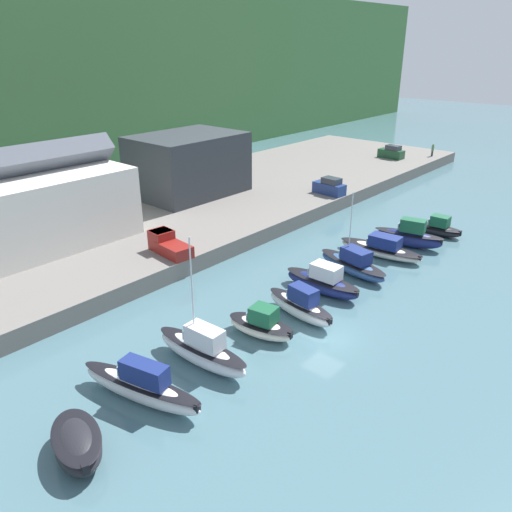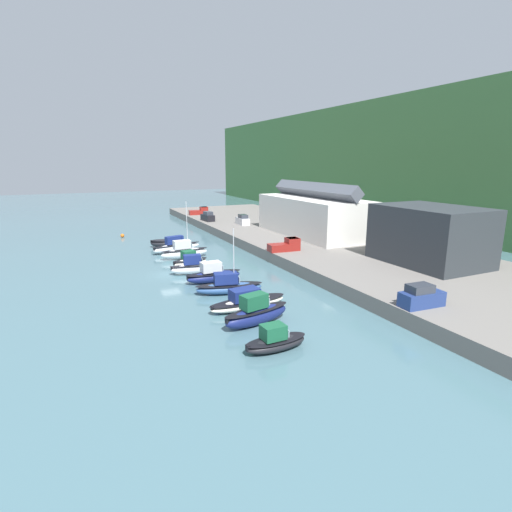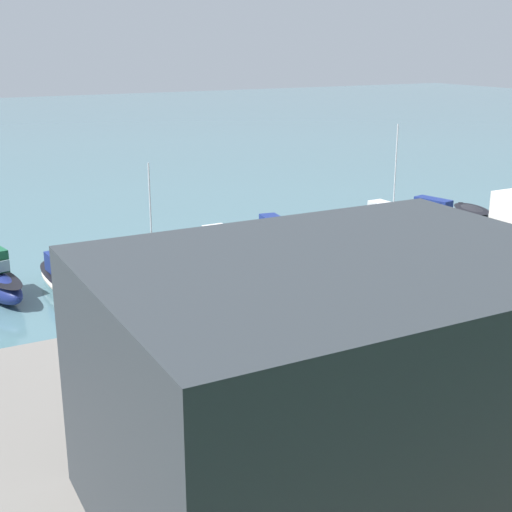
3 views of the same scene
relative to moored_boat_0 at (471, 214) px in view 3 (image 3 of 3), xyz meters
The scene contains 11 objects.
ground_plane 18.21m from the moored_boat_0, 10.12° to the right, with size 320.00×320.00×0.00m, color #476B75.
yacht_club_building 43.24m from the moored_boat_0, 40.42° to the left, with size 13.41×9.73×7.52m.
moored_boat_0 is the anchor object (origin of this frame).
moored_boat_1 4.95m from the moored_boat_0, 12.13° to the left, with size 3.48×8.76×2.77m.
moored_boat_2 9.76m from the moored_boat_0, ahead, with size 2.15×7.69×8.93m.
moored_boat_3 14.98m from the moored_boat_0, ahead, with size 2.90×5.50×2.37m.
moored_boat_4 18.99m from the moored_boat_0, ahead, with size 2.67×6.78×2.67m.
moored_boat_5 23.64m from the moored_boat_0, ahead, with size 2.17×7.22×2.64m.
moored_boat_6 28.68m from the moored_boat_0, ahead, with size 3.76×8.05×7.59m.
moored_boat_7 34.04m from the moored_boat_0, ahead, with size 3.01×8.79×2.21m.
pickup_truck_0 23.34m from the moored_boat_0, 38.84° to the left, with size 2.40×4.89×1.90m.
Camera 3 is at (25.47, 45.88, 14.67)m, focal length 50.00 mm.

